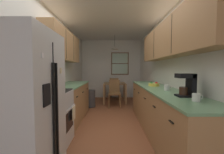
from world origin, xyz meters
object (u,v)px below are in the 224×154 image
Objects in this scene: dining_table at (114,86)px; coffee_maker at (187,85)px; stove_range at (49,118)px; trash_bin at (90,98)px; microwave_over_range at (41,47)px; storage_canister at (59,83)px; mug_by_coffeemaker at (196,97)px; mug_spare at (167,88)px; fruit_bowl at (154,84)px; refrigerator at (23,107)px; dining_chair_far at (114,87)px; dining_chair_near at (114,92)px; table_serving_bowl at (117,82)px.

coffee_maker is at bearing -74.90° from dining_table.
dining_table is (1.13, 3.08, 0.15)m from stove_range.
coffee_maker reaches higher than trash_bin.
storage_canister is (0.11, 0.46, -0.63)m from microwave_over_range.
mug_spare reaches higher than mug_by_coffeemaker.
mug_spare is (2.00, -0.30, -0.05)m from storage_canister.
fruit_bowl is at bearing 22.03° from microwave_over_range.
refrigerator reaches higher than dining_table.
refrigerator reaches higher than stove_range.
mug_by_coffeemaker is at bearing -18.20° from stove_range.
fruit_bowl is (0.84, -2.84, 0.44)m from dining_chair_far.
microwave_over_range is 0.71× the size of dining_table.
stove_range is 1.22× the size of dining_chair_near.
trash_bin is (-0.84, -0.64, -0.34)m from dining_table.
table_serving_bowl is (0.11, -0.59, 0.28)m from dining_chair_far.
refrigerator is 4.58m from dining_chair_far.
mug_by_coffeemaker is at bearing -60.92° from trash_bin.
mug_by_coffeemaker is at bearing -87.99° from fruit_bowl.
dining_table is 3.06m from mug_spare.
trash_bin is at bearing -177.63° from dining_chair_near.
storage_canister is (-0.04, 1.21, 0.15)m from refrigerator.
storage_canister is at bearing 157.95° from coffee_maker.
trash_bin is 2.13m from storage_canister.
coffee_maker is at bearing -9.78° from microwave_over_range.
refrigerator is 2.85× the size of microwave_over_range.
storage_canister is 0.67× the size of coffee_maker.
microwave_over_range is at bearing -108.68° from dining_chair_far.
mug_by_coffeemaker is 1.51m from fruit_bowl.
microwave_over_range is 2.35m from fruit_bowl.
microwave_over_range is (-0.11, 0.00, 1.16)m from stove_range.
trash_bin is 3.42m from coffee_maker.
dining_chair_near is at bearing -90.85° from dining_chair_far.
mug_spare is (-0.02, 0.83, 0.01)m from mug_by_coffeemaker.
dining_chair_near is at bearing 63.61° from microwave_over_range.
storage_canister reaches higher than mug_by_coffeemaker.
mug_by_coffeemaker is at bearing -98.81° from coffee_maker.
trash_bin is at bearing -142.75° from dining_table.
dining_chair_far is 4.47m from mug_by_coffeemaker.
dining_chair_near reaches higher than dining_table.
dining_chair_far is at bearing 100.12° from table_serving_bowl.
coffee_maker is at bearing -10.31° from stove_range.
refrigerator is 13.59× the size of mug_by_coffeemaker.
trash_bin is 1.25m from table_serving_bowl.
trash_bin is (-0.82, -0.03, -0.22)m from dining_chair_near.
microwave_over_range is 2.82× the size of table_serving_bowl.
refrigerator reaches higher than fruit_bowl.
microwave_over_range is 3.48m from dining_table.
dining_chair_near is 3.78× the size of fruit_bowl.
refrigerator is 13.57× the size of mug_spare.
fruit_bowl is at bearing 92.01° from mug_by_coffeemaker.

